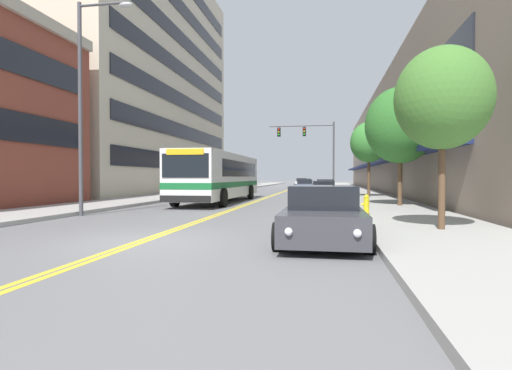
{
  "coord_description": "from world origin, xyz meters",
  "views": [
    {
      "loc": [
        4.44,
        -9.15,
        1.58
      ],
      "look_at": [
        0.42,
        13.78,
        1.1
      ],
      "focal_mm": 28.0,
      "sensor_mm": 36.0,
      "label": 1
    }
  ],
  "objects_px": {
    "street_tree_right_mid": "(400,125)",
    "street_tree_right_far": "(369,142)",
    "car_silver_moving_lead": "(302,183)",
    "car_dark_grey_parked_right_foreground": "(323,217)",
    "street_tree_right_near": "(443,99)",
    "fire_hydrant": "(366,204)",
    "car_slate_blue_moving_second": "(305,186)",
    "traffic_signal_mast": "(312,142)",
    "car_beige_parked_right_mid": "(325,187)",
    "city_bus": "(220,175)",
    "car_charcoal_parked_right_far": "(324,190)",
    "car_black_moving_third": "(306,184)",
    "car_navy_parked_left_near": "(244,186)",
    "street_lamp_left_near": "(87,90)"
  },
  "relations": [
    {
      "from": "car_black_moving_third",
      "to": "street_tree_right_far",
      "type": "xyz_separation_m",
      "value": [
        5.62,
        -21.74,
        3.44
      ]
    },
    {
      "from": "city_bus",
      "to": "car_dark_grey_parked_right_foreground",
      "type": "relative_size",
      "value": 2.96
    },
    {
      "from": "street_tree_right_near",
      "to": "fire_hydrant",
      "type": "height_order",
      "value": "street_tree_right_near"
    },
    {
      "from": "traffic_signal_mast",
      "to": "street_tree_right_near",
      "type": "distance_m",
      "value": 30.19
    },
    {
      "from": "car_silver_moving_lead",
      "to": "street_tree_right_mid",
      "type": "relative_size",
      "value": 0.78
    },
    {
      "from": "car_slate_blue_moving_second",
      "to": "traffic_signal_mast",
      "type": "bearing_deg",
      "value": -44.06
    },
    {
      "from": "car_black_moving_third",
      "to": "fire_hydrant",
      "type": "bearing_deg",
      "value": -83.53
    },
    {
      "from": "car_beige_parked_right_mid",
      "to": "car_navy_parked_left_near",
      "type": "bearing_deg",
      "value": 153.94
    },
    {
      "from": "city_bus",
      "to": "street_tree_right_near",
      "type": "distance_m",
      "value": 16.26
    },
    {
      "from": "car_navy_parked_left_near",
      "to": "street_tree_right_mid",
      "type": "height_order",
      "value": "street_tree_right_mid"
    },
    {
      "from": "car_dark_grey_parked_right_foreground",
      "to": "fire_hydrant",
      "type": "xyz_separation_m",
      "value": [
        1.57,
        5.77,
        -0.08
      ]
    },
    {
      "from": "traffic_signal_mast",
      "to": "street_tree_right_mid",
      "type": "relative_size",
      "value": 1.22
    },
    {
      "from": "car_charcoal_parked_right_far",
      "to": "car_silver_moving_lead",
      "type": "distance_m",
      "value": 34.74
    },
    {
      "from": "car_navy_parked_left_near",
      "to": "car_silver_moving_lead",
      "type": "relative_size",
      "value": 0.9
    },
    {
      "from": "car_charcoal_parked_right_far",
      "to": "car_black_moving_third",
      "type": "relative_size",
      "value": 0.97
    },
    {
      "from": "traffic_signal_mast",
      "to": "street_tree_right_far",
      "type": "xyz_separation_m",
      "value": [
        4.46,
        -11.55,
        -1.06
      ]
    },
    {
      "from": "car_silver_moving_lead",
      "to": "street_tree_right_mid",
      "type": "xyz_separation_m",
      "value": [
        7.41,
        -42.74,
        3.5
      ]
    },
    {
      "from": "car_navy_parked_left_near",
      "to": "car_black_moving_third",
      "type": "xyz_separation_m",
      "value": [
        6.16,
        9.32,
        0.04
      ]
    },
    {
      "from": "car_navy_parked_left_near",
      "to": "street_lamp_left_near",
      "type": "distance_m",
      "value": 27.93
    },
    {
      "from": "street_tree_right_mid",
      "to": "car_silver_moving_lead",
      "type": "bearing_deg",
      "value": 99.84
    },
    {
      "from": "street_tree_right_near",
      "to": "car_navy_parked_left_near",
      "type": "bearing_deg",
      "value": 111.07
    },
    {
      "from": "street_tree_right_far",
      "to": "fire_hydrant",
      "type": "height_order",
      "value": "street_tree_right_far"
    },
    {
      "from": "car_dark_grey_parked_right_foreground",
      "to": "car_beige_parked_right_mid",
      "type": "distance_m",
      "value": 28.21
    },
    {
      "from": "street_tree_right_mid",
      "to": "street_tree_right_far",
      "type": "height_order",
      "value": "street_tree_right_mid"
    },
    {
      "from": "car_silver_moving_lead",
      "to": "car_black_moving_third",
      "type": "bearing_deg",
      "value": -84.26
    },
    {
      "from": "city_bus",
      "to": "fire_hydrant",
      "type": "height_order",
      "value": "city_bus"
    },
    {
      "from": "city_bus",
      "to": "street_tree_right_near",
      "type": "xyz_separation_m",
      "value": [
        9.67,
        -12.92,
        2.01
      ]
    },
    {
      "from": "car_dark_grey_parked_right_foreground",
      "to": "car_silver_moving_lead",
      "type": "bearing_deg",
      "value": 93.96
    },
    {
      "from": "car_slate_blue_moving_second",
      "to": "street_tree_right_near",
      "type": "xyz_separation_m",
      "value": [
        5.24,
        -30.54,
        3.08
      ]
    },
    {
      "from": "car_dark_grey_parked_right_foreground",
      "to": "car_charcoal_parked_right_far",
      "type": "bearing_deg",
      "value": 90.23
    },
    {
      "from": "car_charcoal_parked_right_far",
      "to": "car_silver_moving_lead",
      "type": "relative_size",
      "value": 1.04
    },
    {
      "from": "car_charcoal_parked_right_far",
      "to": "car_slate_blue_moving_second",
      "type": "distance_m",
      "value": 13.23
    },
    {
      "from": "car_beige_parked_right_mid",
      "to": "street_tree_right_mid",
      "type": "relative_size",
      "value": 0.77
    },
    {
      "from": "car_slate_blue_moving_second",
      "to": "car_dark_grey_parked_right_foreground",
      "type": "bearing_deg",
      "value": -86.29
    },
    {
      "from": "car_silver_moving_lead",
      "to": "fire_hydrant",
      "type": "bearing_deg",
      "value": -83.71
    },
    {
      "from": "car_silver_moving_lead",
      "to": "car_dark_grey_parked_right_foreground",
      "type": "bearing_deg",
      "value": -86.04
    },
    {
      "from": "street_tree_right_far",
      "to": "car_silver_moving_lead",
      "type": "bearing_deg",
      "value": 101.44
    },
    {
      "from": "car_navy_parked_left_near",
      "to": "fire_hydrant",
      "type": "bearing_deg",
      "value": -69.0
    },
    {
      "from": "street_lamp_left_near",
      "to": "street_tree_right_far",
      "type": "height_order",
      "value": "street_lamp_left_near"
    },
    {
      "from": "traffic_signal_mast",
      "to": "city_bus",
      "type": "bearing_deg",
      "value": -107.0
    },
    {
      "from": "car_beige_parked_right_mid",
      "to": "street_tree_right_near",
      "type": "relative_size",
      "value": 0.92
    },
    {
      "from": "car_dark_grey_parked_right_foreground",
      "to": "street_tree_right_near",
      "type": "bearing_deg",
      "value": 29.2
    },
    {
      "from": "city_bus",
      "to": "street_tree_right_mid",
      "type": "height_order",
      "value": "street_tree_right_mid"
    },
    {
      "from": "car_silver_moving_lead",
      "to": "street_tree_right_mid",
      "type": "height_order",
      "value": "street_tree_right_mid"
    },
    {
      "from": "fire_hydrant",
      "to": "street_tree_right_far",
      "type": "bearing_deg",
      "value": 83.83
    },
    {
      "from": "car_navy_parked_left_near",
      "to": "street_lamp_left_near",
      "type": "bearing_deg",
      "value": -91.44
    },
    {
      "from": "car_navy_parked_left_near",
      "to": "street_tree_right_near",
      "type": "relative_size",
      "value": 0.84
    },
    {
      "from": "car_silver_moving_lead",
      "to": "car_slate_blue_moving_second",
      "type": "distance_m",
      "value": 21.54
    },
    {
      "from": "city_bus",
      "to": "street_lamp_left_near",
      "type": "distance_m",
      "value": 10.74
    },
    {
      "from": "traffic_signal_mast",
      "to": "car_black_moving_third",
      "type": "bearing_deg",
      "value": 96.5
    }
  ]
}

